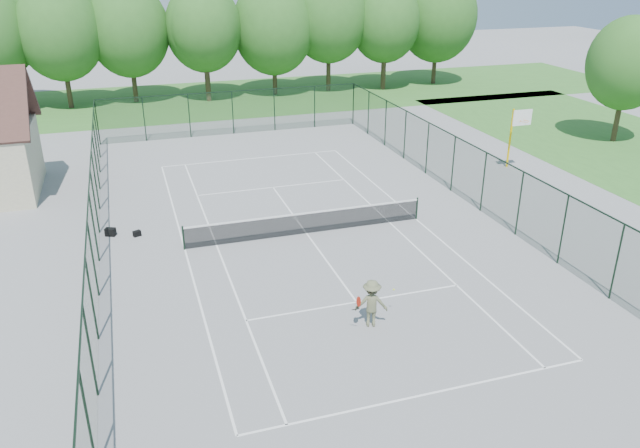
{
  "coord_description": "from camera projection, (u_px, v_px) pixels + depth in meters",
  "views": [
    {
      "loc": [
        -7.32,
        -24.82,
        11.73
      ],
      "look_at": [
        0.0,
        -2.0,
        1.3
      ],
      "focal_mm": 35.0,
      "sensor_mm": 36.0,
      "label": 1
    }
  ],
  "objects": [
    {
      "name": "sports_bag_a",
      "position": [
        110.0,
        232.0,
        28.11
      ],
      "size": [
        0.53,
        0.43,
        0.36
      ],
      "primitive_type": "cube",
      "rotation": [
        0.0,
        0.0,
        -0.42
      ],
      "color": "black",
      "rests_on": "ground"
    },
    {
      "name": "tree_line_far",
      "position": [
        204.0,
        28.0,
        52.2
      ],
      "size": [
        39.4,
        6.4,
        9.7
      ],
      "color": "#433422",
      "rests_on": "ground"
    },
    {
      "name": "tree_side",
      "position": [
        628.0,
        64.0,
        40.35
      ],
      "size": [
        5.18,
        5.18,
        8.2
      ],
      "color": "#433422",
      "rests_on": "ground"
    },
    {
      "name": "fence_enclosure",
      "position": [
        306.0,
        202.0,
        27.78
      ],
      "size": [
        18.05,
        36.05,
        3.02
      ],
      "color": "#143119",
      "rests_on": "ground"
    },
    {
      "name": "tennis_player",
      "position": [
        371.0,
        303.0,
        21.08
      ],
      "size": [
        1.89,
        0.99,
        1.71
      ],
      "color": "#616546",
      "rests_on": "ground"
    },
    {
      "name": "court_lines",
      "position": [
        307.0,
        233.0,
        28.4
      ],
      "size": [
        11.05,
        23.85,
        0.01
      ],
      "color": "white",
      "rests_on": "ground"
    },
    {
      "name": "tennis_net",
      "position": [
        307.0,
        222.0,
        28.17
      ],
      "size": [
        11.08,
        0.08,
        1.1
      ],
      "color": "black",
      "rests_on": "ground"
    },
    {
      "name": "basketball_goal",
      "position": [
        517.0,
        127.0,
        35.81
      ],
      "size": [
        1.2,
        1.43,
        3.65
      ],
      "color": "#E8BD02",
      "rests_on": "ground"
    },
    {
      "name": "sports_bag_b",
      "position": [
        137.0,
        234.0,
        28.08
      ],
      "size": [
        0.39,
        0.32,
        0.26
      ],
      "primitive_type": "cube",
      "rotation": [
        0.0,
        0.0,
        0.4
      ],
      "color": "black",
      "rests_on": "ground"
    },
    {
      "name": "grass_far",
      "position": [
        209.0,
        99.0,
        54.59
      ],
      "size": [
        80.0,
        16.0,
        0.01
      ],
      "primitive_type": "cube",
      "color": "#3F7E30",
      "rests_on": "ground"
    },
    {
      "name": "ground",
      "position": [
        307.0,
        233.0,
        28.4
      ],
      "size": [
        140.0,
        140.0,
        0.0
      ],
      "primitive_type": "plane",
      "color": "gray",
      "rests_on": "ground"
    }
  ]
}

